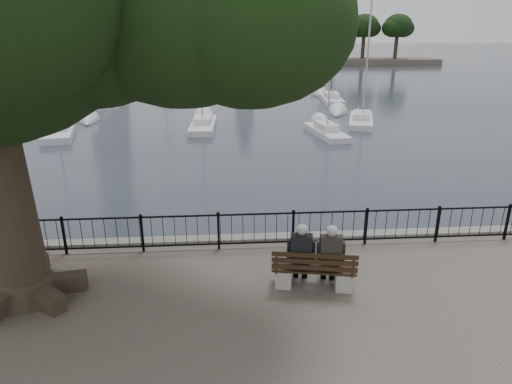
{
  "coord_description": "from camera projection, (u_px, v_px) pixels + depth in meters",
  "views": [
    {
      "loc": [
        -0.81,
        -8.57,
        5.61
      ],
      "look_at": [
        0.0,
        2.5,
        1.6
      ],
      "focal_mm": 32.0,
      "sensor_mm": 36.0,
      "label": 1
    }
  ],
  "objects": [
    {
      "name": "harbor",
      "position": [
        255.0,
        255.0,
        12.98
      ],
      "size": [
        260.0,
        260.0,
        1.2
      ],
      "color": "slate",
      "rests_on": "ground"
    },
    {
      "name": "bench",
      "position": [
        314.0,
        274.0,
        10.34
      ],
      "size": [
        1.96,
        0.89,
        0.99
      ],
      "color": "gray",
      "rests_on": "ground"
    },
    {
      "name": "railing",
      "position": [
        256.0,
        229.0,
        12.16
      ],
      "size": [
        22.06,
        0.06,
        1.0
      ],
      "color": "black",
      "rests_on": "ground"
    },
    {
      "name": "person_left",
      "position": [
        301.0,
        256.0,
        10.35
      ],
      "size": [
        0.53,
        0.83,
        1.58
      ],
      "color": "black",
      "rests_on": "ground"
    },
    {
      "name": "lion_monument",
      "position": [
        244.0,
        65.0,
        56.55
      ],
      "size": [
        6.08,
        6.08,
        8.95
      ],
      "color": "slate",
      "rests_on": "ground"
    },
    {
      "name": "sailboat_a",
      "position": [
        59.0,
        130.0,
        29.77
      ],
      "size": [
        3.04,
        6.43,
        10.57
      ],
      "color": "silver",
      "rests_on": "ground"
    },
    {
      "name": "sailboat_e",
      "position": [
        103.0,
        103.0,
        40.58
      ],
      "size": [
        1.84,
        4.91,
        10.75
      ],
      "color": "silver",
      "rests_on": "ground"
    },
    {
      "name": "sailboat_g",
      "position": [
        331.0,
        98.0,
        43.18
      ],
      "size": [
        2.26,
        6.26,
        11.74
      ],
      "color": "silver",
      "rests_on": "ground"
    },
    {
      "name": "sailboat_c",
      "position": [
        326.0,
        131.0,
        29.62
      ],
      "size": [
        2.14,
        5.27,
        9.8
      ],
      "color": "silver",
      "rests_on": "ground"
    },
    {
      "name": "sailboat_b",
      "position": [
        203.0,
        124.0,
        31.64
      ],
      "size": [
        1.84,
        5.8,
        11.91
      ],
      "color": "silver",
      "rests_on": "ground"
    },
    {
      "name": "sailboat_d",
      "position": [
        361.0,
        119.0,
        33.26
      ],
      "size": [
        3.22,
        6.02,
        11.06
      ],
      "color": "silver",
      "rests_on": "ground"
    },
    {
      "name": "sailboat_h",
      "position": [
        165.0,
        97.0,
        43.87
      ],
      "size": [
        3.04,
        5.21,
        11.61
      ],
      "color": "silver",
      "rests_on": "ground"
    },
    {
      "name": "person_right",
      "position": [
        330.0,
        257.0,
        10.28
      ],
      "size": [
        0.53,
        0.83,
        1.58
      ],
      "color": "black",
      "rests_on": "ground"
    },
    {
      "name": "far_shore",
      "position": [
        362.0,
        43.0,
        85.28
      ],
      "size": [
        30.0,
        8.6,
        9.18
      ],
      "color": "#4D453D",
      "rests_on": "ground"
    }
  ]
}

